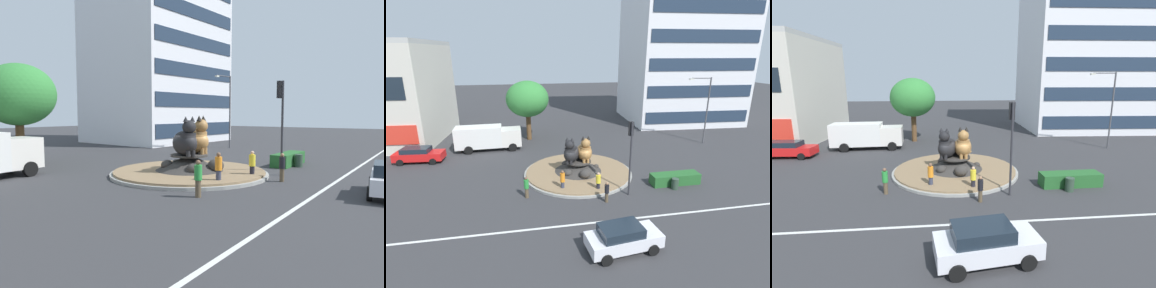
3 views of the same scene
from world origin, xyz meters
TOP-DOWN VIEW (x-y plane):
  - ground_plane at (0.00, 0.00)m, footprint 160.00×160.00m
  - lane_centreline at (0.00, -8.08)m, footprint 112.00×0.20m
  - roundabout_island at (-0.01, -0.02)m, footprint 9.71×9.71m
  - cat_statue_black at (-0.64, -0.19)m, footprint 2.30×2.40m
  - cat_statue_tabby at (0.60, -0.05)m, footprint 1.57×2.42m
  - traffic_light_mast at (3.08, -4.67)m, footprint 0.32×0.46m
  - office_tower at (20.02, 19.41)m, footprint 16.90×14.76m
  - clipped_hedge_strip at (7.59, -3.59)m, footprint 4.10×1.20m
  - broadleaf_tree_behind_island at (-4.00, 11.97)m, footprint 5.16×5.16m
  - streetlight_arm at (16.38, 6.31)m, footprint 2.56×0.52m
  - pedestrian_yellow_shirt at (0.89, -3.84)m, footprint 0.37×0.37m
  - pedestrian_green_shirt at (-4.68, -3.79)m, footprint 0.36×0.36m
  - pedestrian_orange_shirt at (-1.86, -3.19)m, footprint 0.38×0.38m
  - pedestrian_black_shirt at (1.08, -5.57)m, footprint 0.33×0.33m
  - sedan_on_far_lane at (-15.10, 5.85)m, footprint 4.74×2.25m
  - hatchback_near_shophouse at (0.41, -11.03)m, footprint 4.30×2.35m
  - delivery_box_truck at (-8.67, 8.63)m, footprint 7.17×2.80m
  - litter_bin at (7.09, -4.54)m, footprint 0.56×0.56m

SIDE VIEW (x-z plane):
  - ground_plane at x=0.00m, z-range 0.00..0.00m
  - lane_centreline at x=0.00m, z-range 0.00..0.01m
  - roundabout_island at x=-0.01m, z-range -0.22..1.05m
  - clipped_hedge_strip at x=7.59m, z-range 0.00..0.90m
  - litter_bin at x=7.09m, z-range 0.00..0.90m
  - sedan_on_far_lane at x=-15.10m, z-range 0.05..1.59m
  - hatchback_near_shophouse at x=0.41m, z-range 0.04..1.60m
  - pedestrian_black_shirt at x=1.08m, z-range 0.05..1.64m
  - pedestrian_yellow_shirt at x=0.89m, z-range 0.04..1.68m
  - pedestrian_green_shirt at x=-4.68m, z-range 0.05..1.76m
  - pedestrian_orange_shirt at x=-1.86m, z-range 0.05..1.81m
  - delivery_box_truck at x=-8.67m, z-range 0.14..2.86m
  - cat_statue_black at x=-0.64m, z-range 0.96..3.32m
  - cat_statue_tabby at x=0.60m, z-range 0.96..3.35m
  - traffic_light_mast at x=3.08m, z-range 1.10..6.87m
  - streetlight_arm at x=16.38m, z-range 0.65..8.51m
  - broadleaf_tree_behind_island at x=-4.00m, z-range 1.44..8.76m
  - office_tower at x=20.02m, z-range 0.00..25.19m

